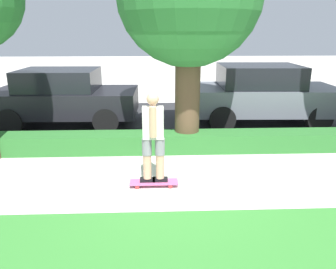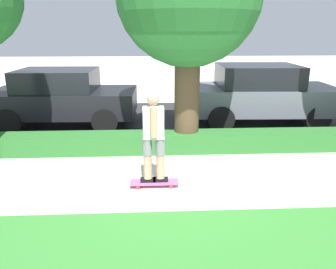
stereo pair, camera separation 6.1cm
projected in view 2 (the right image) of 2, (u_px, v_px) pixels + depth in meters
name	position (u px, v px, depth m)	size (l,w,h in m)	color
ground_plane	(180.00, 182.00, 5.82)	(60.00, 60.00, 0.00)	beige
street_asphalt	(168.00, 120.00, 9.82)	(16.27, 5.00, 0.01)	#2D2D30
hedge_row	(174.00, 142.00, 7.28)	(16.27, 0.60, 0.42)	#2D702D
skateboard	(154.00, 182.00, 5.65)	(0.83, 0.24, 0.09)	#DB5B93
skater_person	(154.00, 136.00, 5.39)	(0.48, 0.40, 1.55)	black
parked_car_front	(62.00, 97.00, 9.07)	(4.00, 1.91, 1.57)	black
parked_car_middle	(259.00, 93.00, 9.36)	(4.25, 2.08, 1.66)	slate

